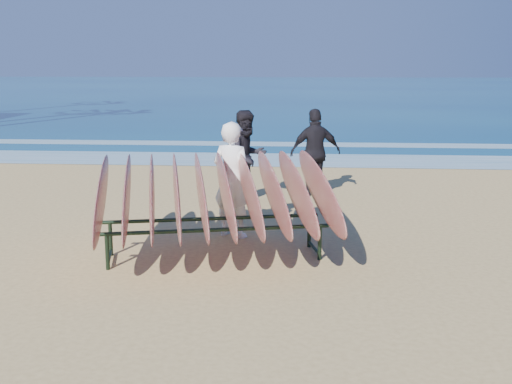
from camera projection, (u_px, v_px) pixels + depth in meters
ground at (251, 273)px, 8.58m from camera, size 120.00×120.00×0.00m
ocean at (299, 90)px, 62.28m from camera, size 160.00×160.00×0.00m
foam_near at (281, 160)px, 18.34m from camera, size 160.00×160.00×0.00m
foam_far at (285, 144)px, 21.76m from camera, size 160.00×160.00×0.00m
surfboard_rack at (213, 194)px, 9.08m from camera, size 3.76×3.60×1.56m
person_white at (232, 180)px, 10.21m from camera, size 0.80×0.68×1.86m
person_dark_a at (247, 157)px, 12.67m from camera, size 1.13×1.12×1.85m
person_dark_b at (315, 152)px, 13.37m from camera, size 1.14×0.69×1.82m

